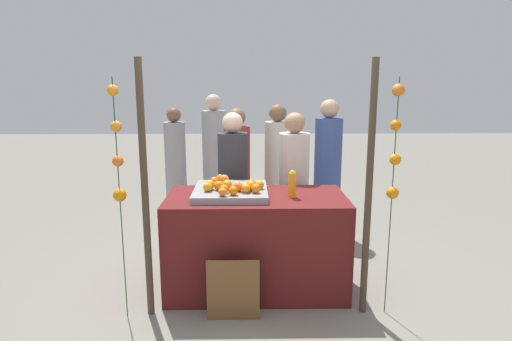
{
  "coord_description": "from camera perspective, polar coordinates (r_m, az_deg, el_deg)",
  "views": [
    {
      "loc": [
        -0.07,
        -3.77,
        1.89
      ],
      "look_at": [
        0.0,
        0.15,
        1.08
      ],
      "focal_mm": 30.56,
      "sensor_mm": 36.0,
      "label": 1
    }
  ],
  "objects": [
    {
      "name": "orange_9",
      "position": [
        3.82,
        -6.36,
        -2.17
      ],
      "size": [
        0.08,
        0.08,
        0.08
      ],
      "primitive_type": "sphere",
      "color": "orange",
      "rests_on": "orange_tray"
    },
    {
      "name": "garland_strand_right",
      "position": [
        3.52,
        17.77,
        3.14
      ],
      "size": [
        0.1,
        0.11,
        1.92
      ],
      "color": "#2D4C23",
      "rests_on": "ground_plane"
    },
    {
      "name": "orange_14",
      "position": [
        3.83,
        -0.7,
        -2.01
      ],
      "size": [
        0.09,
        0.09,
        0.09
      ],
      "primitive_type": "sphere",
      "color": "orange",
      "rests_on": "orange_tray"
    },
    {
      "name": "juice_bottle",
      "position": [
        3.84,
        4.75,
        -1.87
      ],
      "size": [
        0.07,
        0.07,
        0.24
      ],
      "color": "orange",
      "rests_on": "stall_counter"
    },
    {
      "name": "orange_2",
      "position": [
        3.93,
        -0.59,
        -1.72
      ],
      "size": [
        0.08,
        0.08,
        0.08
      ],
      "primitive_type": "sphere",
      "color": "orange",
      "rests_on": "orange_tray"
    },
    {
      "name": "crowd_person_0",
      "position": [
        5.48,
        9.33,
        -0.21
      ],
      "size": [
        0.34,
        0.34,
        1.68
      ],
      "color": "#384C8C",
      "rests_on": "ground_plane"
    },
    {
      "name": "orange_15",
      "position": [
        4.18,
        -4.72,
        -1.0
      ],
      "size": [
        0.07,
        0.07,
        0.07
      ],
      "primitive_type": "sphere",
      "color": "orange",
      "rests_on": "orange_tray"
    },
    {
      "name": "vendor_left",
      "position": [
        4.63,
        -3.0,
        -2.83
      ],
      "size": [
        0.32,
        0.32,
        1.58
      ],
      "color": "#333338",
      "rests_on": "ground_plane"
    },
    {
      "name": "stall_counter",
      "position": [
        4.04,
        0.04,
        -9.39
      ],
      "size": [
        1.6,
        0.82,
        0.88
      ],
      "primitive_type": "cube",
      "color": "#5B1919",
      "rests_on": "ground_plane"
    },
    {
      "name": "canopy_post_left",
      "position": [
        3.52,
        -14.33,
        -2.82
      ],
      "size": [
        0.06,
        0.06,
        2.07
      ],
      "primitive_type": "cylinder",
      "color": "#473828",
      "rests_on": "ground_plane"
    },
    {
      "name": "orange_6",
      "position": [
        3.75,
        -0.01,
        -2.37
      ],
      "size": [
        0.08,
        0.08,
        0.08
      ],
      "primitive_type": "sphere",
      "color": "orange",
      "rests_on": "orange_tray"
    },
    {
      "name": "orange_5",
      "position": [
        3.88,
        0.49,
        -1.9
      ],
      "size": [
        0.08,
        0.08,
        0.08
      ],
      "primitive_type": "sphere",
      "color": "orange",
      "rests_on": "orange_tray"
    },
    {
      "name": "orange_3",
      "position": [
        3.89,
        -6.07,
        -1.84
      ],
      "size": [
        0.09,
        0.09,
        0.09
      ],
      "primitive_type": "sphere",
      "color": "orange",
      "rests_on": "orange_tray"
    },
    {
      "name": "orange_13",
      "position": [
        3.66,
        -4.41,
        -2.83
      ],
      "size": [
        0.07,
        0.07,
        0.07
      ],
      "primitive_type": "sphere",
      "color": "orange",
      "rests_on": "orange_tray"
    },
    {
      "name": "chalkboard_sign",
      "position": [
        3.61,
        -3.01,
        -15.42
      ],
      "size": [
        0.42,
        0.03,
        0.52
      ],
      "color": "brown",
      "rests_on": "ground_plane"
    },
    {
      "name": "orange_11",
      "position": [
        3.68,
        -3.0,
        -2.67
      ],
      "size": [
        0.08,
        0.08,
        0.08
      ],
      "primitive_type": "sphere",
      "color": "orange",
      "rests_on": "orange_tray"
    },
    {
      "name": "crowd_person_1",
      "position": [
        6.42,
        -10.48,
        0.84
      ],
      "size": [
        0.3,
        0.3,
        1.52
      ],
      "color": "#99999E",
      "rests_on": "ground_plane"
    },
    {
      "name": "canopy_post_right",
      "position": [
        3.56,
        14.53,
        -2.7
      ],
      "size": [
        0.06,
        0.06,
        2.07
      ],
      "primitive_type": "cylinder",
      "color": "#473828",
      "rests_on": "ground_plane"
    },
    {
      "name": "vendor_right",
      "position": [
        4.61,
        4.94,
        -2.92
      ],
      "size": [
        0.32,
        0.32,
        1.58
      ],
      "color": "beige",
      "rests_on": "ground_plane"
    },
    {
      "name": "orange_8",
      "position": [
        3.87,
        -3.77,
        -1.88
      ],
      "size": [
        0.09,
        0.09,
        0.09
      ],
      "primitive_type": "sphere",
      "color": "orange",
      "rests_on": "orange_tray"
    },
    {
      "name": "orange_12",
      "position": [
        3.75,
        -1.32,
        -2.37
      ],
      "size": [
        0.08,
        0.08,
        0.08
      ],
      "primitive_type": "sphere",
      "color": "orange",
      "rests_on": "orange_tray"
    },
    {
      "name": "orange_tray",
      "position": [
        3.94,
        -3.34,
        -2.76
      ],
      "size": [
        0.65,
        0.67,
        0.06
      ],
      "primitive_type": "cube",
      "color": "gray",
      "rests_on": "stall_counter"
    },
    {
      "name": "crowd_person_4",
      "position": [
        5.32,
        -2.48,
        -0.94
      ],
      "size": [
        0.32,
        0.32,
        1.57
      ],
      "color": "maroon",
      "rests_on": "ground_plane"
    },
    {
      "name": "crowd_person_3",
      "position": [
        6.32,
        -5.46,
        1.62
      ],
      "size": [
        0.34,
        0.34,
        1.71
      ],
      "color": "#99999E",
      "rests_on": "ground_plane"
    },
    {
      "name": "orange_0",
      "position": [
        3.75,
        -4.2,
        -2.42
      ],
      "size": [
        0.08,
        0.08,
        0.08
      ],
      "primitive_type": "sphere",
      "color": "orange",
      "rests_on": "orange_tray"
    },
    {
      "name": "orange_10",
      "position": [
        4.08,
        -4.16,
        -1.16
      ],
      "size": [
        0.09,
        0.09,
        0.09
      ],
      "primitive_type": "sphere",
      "color": "orange",
      "rests_on": "orange_tray"
    },
    {
      "name": "crowd_person_2",
      "position": [
        5.55,
        2.79,
        -0.23
      ],
      "size": [
        0.32,
        0.32,
        1.61
      ],
      "color": "beige",
      "rests_on": "ground_plane"
    },
    {
      "name": "garland_strand_left",
      "position": [
        3.45,
        -17.71,
        2.03
      ],
      "size": [
        0.1,
        0.1,
        1.92
      ],
      "color": "#2D4C23",
      "rests_on": "ground_plane"
    },
    {
      "name": "orange_1",
      "position": [
        3.8,
        -2.39,
        -2.12
      ],
      "size": [
        0.09,
        0.09,
        0.09
      ],
      "primitive_type": "sphere",
      "color": "orange",
      "rests_on": "orange_tray"
    },
    {
      "name": "orange_7",
      "position": [
        3.85,
        -4.89,
        -1.99
      ],
      "size": [
        0.08,
        0.08,
        0.08
      ],
      "primitive_type": "sphere",
      "color": "orange",
      "rests_on": "orange_tray"
    },
    {
      "name": "ground_plane",
      "position": [
        4.22,
        0.04,
        -15.01
      ],
      "size": [
        24.0,
        24.0,
        0.0
      ],
      "primitive_type": "plane",
      "color": "gray"
    },
    {
      "name": "orange_4",
      "position": [
        4.07,
        -5.48,
        -1.34
      ],
      "size": [
        0.07,
        0.07,
        0.07
      ],
      "primitive_type": "sphere",
      "color": "orange",
      "rests_on": "orange_tray"
    }
  ]
}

